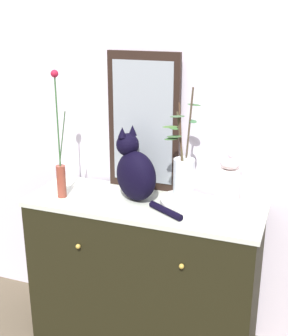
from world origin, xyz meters
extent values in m
cube|color=silver|center=(0.00, 0.28, 1.30)|extent=(4.40, 0.08, 2.60)
cube|color=black|center=(0.00, 0.00, 0.40)|extent=(1.15, 0.41, 0.79)
cube|color=beige|center=(0.00, 0.00, 0.81)|extent=(1.17, 0.42, 0.02)
sphere|color=#B79338|center=(-0.26, -0.22, 0.64)|extent=(0.02, 0.02, 0.02)
sphere|color=#B79338|center=(0.26, -0.22, 0.64)|extent=(0.02, 0.02, 0.02)
cube|color=black|center=(-0.07, 0.19, 1.17)|extent=(0.38, 0.03, 0.71)
cube|color=gray|center=(-0.07, 0.17, 1.17)|extent=(0.32, 0.01, 0.62)
ellipsoid|color=black|center=(-0.05, 0.03, 0.94)|extent=(0.29, 0.26, 0.25)
sphere|color=black|center=(-0.11, 0.06, 1.09)|extent=(0.11, 0.11, 0.11)
cone|color=black|center=(-0.12, 0.03, 1.15)|extent=(0.04, 0.04, 0.05)
cone|color=black|center=(-0.09, 0.09, 1.15)|extent=(0.04, 0.04, 0.05)
cylinder|color=black|center=(0.14, -0.09, 0.83)|extent=(0.19, 0.13, 0.03)
cylinder|color=brown|center=(-0.41, -0.07, 0.90)|extent=(0.05, 0.05, 0.17)
cylinder|color=#346031|center=(-0.41, -0.07, 1.20)|extent=(0.01, 0.01, 0.43)
sphere|color=#A4152C|center=(-0.41, -0.07, 1.43)|extent=(0.04, 0.04, 0.04)
cylinder|color=#345630|center=(-0.39, -0.07, 1.12)|extent=(0.05, 0.01, 0.28)
cylinder|color=white|center=(0.19, 0.01, 0.84)|extent=(0.22, 0.22, 0.05)
cylinder|color=silver|center=(0.19, 0.01, 0.96)|extent=(0.10, 0.10, 0.20)
cylinder|color=#433C26|center=(0.18, 0.00, 1.13)|extent=(0.07, 0.06, 0.29)
ellipsoid|color=#305629|center=(0.15, -0.04, 1.17)|extent=(0.08, 0.07, 0.01)
ellipsoid|color=#305B28|center=(0.15, -0.04, 1.22)|extent=(0.07, 0.08, 0.01)
cylinder|color=#463B2B|center=(0.21, 0.03, 1.19)|extent=(0.04, 0.04, 0.41)
ellipsoid|color=#336039|center=(0.22, 0.04, 1.24)|extent=(0.06, 0.08, 0.01)
ellipsoid|color=#365B33|center=(0.22, 0.07, 1.31)|extent=(0.08, 0.06, 0.01)
cylinder|color=#432F20|center=(0.18, 0.00, 1.15)|extent=(0.04, 0.05, 0.34)
ellipsoid|color=#35582E|center=(0.16, -0.04, 1.18)|extent=(0.08, 0.07, 0.01)
ellipsoid|color=#3D612B|center=(0.14, -0.04, 1.22)|extent=(0.08, 0.07, 0.01)
ellipsoid|color=#3B5737|center=(0.16, -0.01, 1.26)|extent=(0.08, 0.07, 0.01)
cube|color=silver|center=(0.42, -0.06, 0.94)|extent=(0.10, 0.10, 0.25)
ellipsoid|color=silver|center=(0.42, -0.06, 1.09)|extent=(0.09, 0.09, 0.05)
sphere|color=silver|center=(0.42, -0.06, 1.13)|extent=(0.02, 0.02, 0.02)
camera|label=1|loc=(0.72, -1.93, 1.72)|focal=48.92mm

